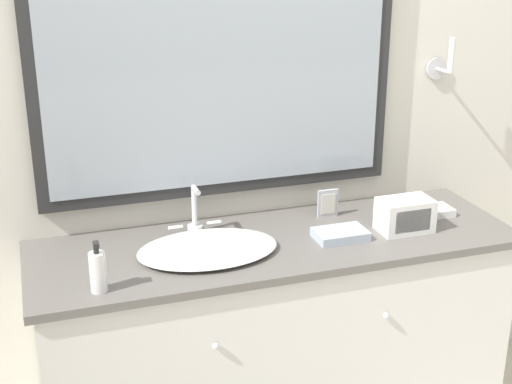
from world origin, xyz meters
TOP-DOWN VIEW (x-y plane):
  - wall_back at (-0.01, 0.64)m, footprint 8.00×0.18m
  - vanity_counter at (0.00, 0.32)m, footprint 1.82×0.59m
  - sink_basin at (-0.27, 0.30)m, footprint 0.51×0.40m
  - soap_bottle at (-0.67, 0.12)m, footprint 0.05×0.05m
  - appliance_box at (0.49, 0.25)m, footprint 0.20×0.13m
  - picture_frame at (0.27, 0.47)m, footprint 0.08×0.01m
  - hand_towel_near_sink at (0.68, 0.35)m, footprint 0.16×0.11m
  - hand_towel_far_corner at (0.23, 0.26)m, footprint 0.19×0.13m

SIDE VIEW (x-z plane):
  - vanity_counter at x=0.00m, z-range 0.00..0.90m
  - hand_towel_near_sink at x=0.68m, z-range 0.90..0.93m
  - hand_towel_far_corner at x=0.23m, z-range 0.90..0.94m
  - sink_basin at x=-0.27m, z-range 0.82..1.02m
  - picture_frame at x=0.27m, z-range 0.90..1.02m
  - appliance_box at x=0.49m, z-range 0.90..1.03m
  - soap_bottle at x=-0.67m, z-range 0.89..1.06m
  - wall_back at x=-0.01m, z-range 0.01..2.56m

